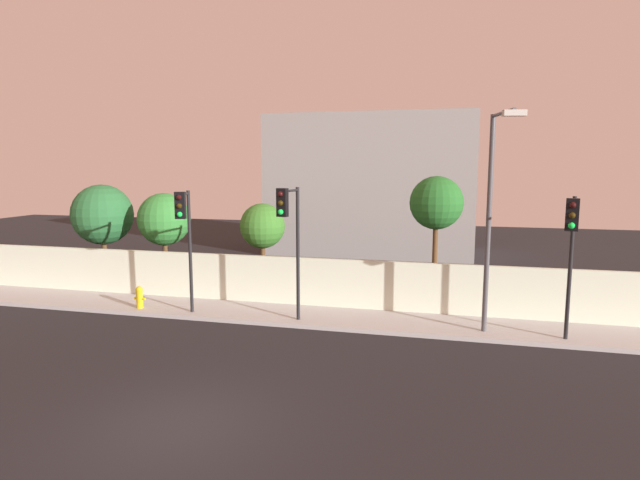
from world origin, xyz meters
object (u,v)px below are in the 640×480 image
traffic_light_center (571,238)px  fire_hydrant (139,296)px  street_lamp_curbside (492,206)px  roadside_tree_leftmost (102,215)px  roadside_tree_midleft (164,220)px  roadside_tree_midright (262,227)px  roadside_tree_rightmost (436,204)px  traffic_light_left (289,225)px  traffic_light_right (185,226)px

traffic_light_center → fire_hydrant: size_ratio=5.29×
street_lamp_curbside → roadside_tree_leftmost: street_lamp_curbside is taller
traffic_light_center → roadside_tree_midleft: bearing=165.0°
roadside_tree_leftmost → roadside_tree_midright: size_ratio=1.18×
fire_hydrant → roadside_tree_midleft: size_ratio=0.19×
traffic_light_center → roadside_tree_rightmost: bearing=133.5°
fire_hydrant → street_lamp_curbside: bearing=-0.4°
street_lamp_curbside → roadside_tree_midright: bearing=157.8°
traffic_light_left → traffic_light_center: (8.43, -0.08, -0.12)m
traffic_light_center → roadside_tree_leftmost: roadside_tree_leftmost is taller
roadside_tree_midleft → fire_hydrant: bearing=-75.3°
traffic_light_center → roadside_tree_midleft: size_ratio=1.03×
street_lamp_curbside → traffic_light_right: bearing=-177.4°
traffic_light_right → fire_hydrant: size_ratio=5.33×
street_lamp_curbside → roadside_tree_rightmost: street_lamp_curbside is taller
traffic_light_left → roadside_tree_leftmost: bearing=158.0°
traffic_light_left → street_lamp_curbside: street_lamp_curbside is taller
traffic_light_center → roadside_tree_leftmost: (-18.39, 4.11, -0.11)m
traffic_light_right → roadside_tree_midright: traffic_light_right is taller
traffic_light_right → fire_hydrant: (-2.24, 0.54, -2.75)m
traffic_light_right → street_lamp_curbside: street_lamp_curbside is taller
street_lamp_curbside → roadside_tree_rightmost: 3.97m
traffic_light_left → roadside_tree_midleft: 8.00m
traffic_light_left → roadside_tree_midleft: bearing=149.8°
fire_hydrant → roadside_tree_rightmost: (10.53, 3.48, 3.37)m
fire_hydrant → roadside_tree_leftmost: 5.89m
traffic_light_left → roadside_tree_leftmost: (-9.95, 4.03, -0.24)m
roadside_tree_midleft → roadside_tree_midright: roadside_tree_midleft is taller
fire_hydrant → roadside_tree_midright: roadside_tree_midright is taller
traffic_light_right → roadside_tree_midright: bearing=71.6°
roadside_tree_midleft → roadside_tree_rightmost: (11.44, 0.00, 0.88)m
traffic_light_left → traffic_light_right: traffic_light_left is taller
roadside_tree_midright → roadside_tree_rightmost: 7.03m
traffic_light_center → street_lamp_curbside: street_lamp_curbside is taller
roadside_tree_rightmost → street_lamp_curbside: bearing=-63.9°
roadside_tree_midleft → traffic_light_center: bearing=-15.0°
traffic_light_center → roadside_tree_leftmost: bearing=167.4°
traffic_light_center → fire_hydrant: 14.70m
street_lamp_curbside → roadside_tree_rightmost: size_ratio=1.35×
fire_hydrant → roadside_tree_leftmost: bearing=138.7°
fire_hydrant → roadside_tree_rightmost: bearing=18.3°
traffic_light_left → street_lamp_curbside: size_ratio=0.67×
traffic_light_left → traffic_light_center: 8.44m
roadside_tree_midleft → traffic_light_left: bearing=-30.2°
street_lamp_curbside → roadside_tree_midright: street_lamp_curbside is taller
roadside_tree_midright → fire_hydrant: bearing=-135.8°
roadside_tree_leftmost → roadside_tree_midleft: roadside_tree_leftmost is taller
roadside_tree_leftmost → roadside_tree_rightmost: size_ratio=0.91×
traffic_light_right → street_lamp_curbside: bearing=2.6°
street_lamp_curbside → roadside_tree_midright: 9.48m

